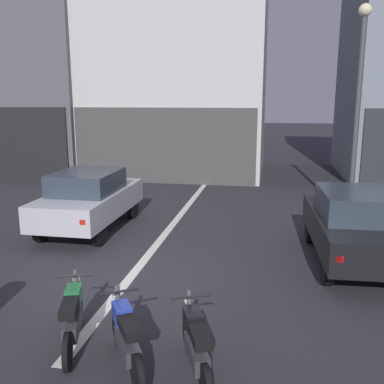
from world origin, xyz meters
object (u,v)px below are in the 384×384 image
Objects in this scene: car_silver_crossing_near at (90,198)px; motorcycle_green_row_leftmost at (73,316)px; motorcycle_blue_row_left_mid at (126,336)px; motorcycle_black_row_centre at (196,344)px; car_black_parked_kerbside at (356,224)px; street_lamp at (359,91)px.

motorcycle_green_row_leftmost is (2.11, -5.51, -0.43)m from car_silver_crossing_near.
car_silver_crossing_near reaches higher than motorcycle_green_row_leftmost.
motorcycle_blue_row_left_mid is 0.94m from motorcycle_black_row_centre.
street_lamp is (0.55, 3.87, 2.89)m from car_black_parked_kerbside.
motorcycle_green_row_leftmost and motorcycle_blue_row_left_mid have the same top height.
street_lamp is (7.27, 2.54, 2.89)m from car_silver_crossing_near.
motorcycle_blue_row_left_mid is (-3.67, -4.55, -0.43)m from car_black_parked_kerbside.
motorcycle_green_row_leftmost is at bearing -69.03° from car_silver_crossing_near.
street_lamp is at bearing 68.75° from motorcycle_black_row_centre.
motorcycle_blue_row_left_mid is (-4.22, -8.43, -3.32)m from street_lamp.
car_black_parked_kerbside is 2.59× the size of motorcycle_green_row_leftmost.
car_silver_crossing_near is 2.82× the size of motorcycle_blue_row_left_mid.
motorcycle_green_row_leftmost is 1.11× the size of motorcycle_blue_row_left_mid.
motorcycle_black_row_centre is at bearing -120.96° from car_black_parked_kerbside.
car_silver_crossing_near reaches higher than motorcycle_blue_row_left_mid.
car_silver_crossing_near is 7.13m from motorcycle_black_row_centre.
car_silver_crossing_near is 6.65m from motorcycle_blue_row_left_mid.
street_lamp is at bearing 19.24° from car_silver_crossing_near.
car_black_parked_kerbside is at bearing 59.04° from motorcycle_black_row_centre.
motorcycle_blue_row_left_mid is at bearing -62.63° from car_silver_crossing_near.
car_black_parked_kerbside is 2.64× the size of motorcycle_black_row_centre.
motorcycle_black_row_centre is at bearing -111.25° from street_lamp.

